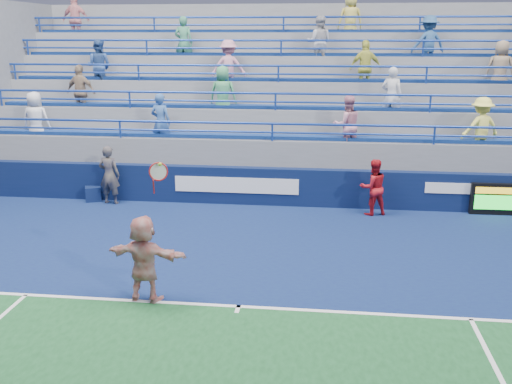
# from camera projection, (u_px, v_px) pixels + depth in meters

# --- Properties ---
(ground) EXTENTS (120.00, 120.00, 0.00)m
(ground) POSITION_uv_depth(u_px,v_px,m) (239.00, 308.00, 10.41)
(ground) COLOR #333538
(sponsor_wall) EXTENTS (18.00, 0.32, 1.10)m
(sponsor_wall) POSITION_uv_depth(u_px,v_px,m) (271.00, 187.00, 16.47)
(sponsor_wall) COLOR #0A183C
(sponsor_wall) RESTS_ON ground
(bleacher_stand) EXTENTS (18.00, 5.61, 6.13)m
(bleacher_stand) POSITION_uv_depth(u_px,v_px,m) (281.00, 131.00, 19.81)
(bleacher_stand) COLOR slate
(bleacher_stand) RESTS_ON ground
(serve_speed_board) EXTENTS (1.29, 0.17, 0.89)m
(serve_speed_board) POSITION_uv_depth(u_px,v_px,m) (494.00, 199.00, 15.58)
(serve_speed_board) COLOR black
(serve_speed_board) RESTS_ON ground
(judge_chair) EXTENTS (0.58, 0.60, 0.79)m
(judge_chair) POSITION_uv_depth(u_px,v_px,m) (93.00, 193.00, 16.96)
(judge_chair) COLOR #0D1A41
(judge_chair) RESTS_ON ground
(tennis_player) EXTENTS (1.59, 0.69, 2.67)m
(tennis_player) POSITION_uv_depth(u_px,v_px,m) (144.00, 259.00, 10.47)
(tennis_player) COLOR white
(tennis_player) RESTS_ON ground
(line_judge) EXTENTS (0.67, 0.47, 1.73)m
(line_judge) POSITION_uv_depth(u_px,v_px,m) (109.00, 175.00, 16.50)
(line_judge) COLOR #121533
(line_judge) RESTS_ON ground
(ball_girl) EXTENTS (0.90, 0.80, 1.56)m
(ball_girl) POSITION_uv_depth(u_px,v_px,m) (373.00, 187.00, 15.52)
(ball_girl) COLOR #B3141D
(ball_girl) RESTS_ON ground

